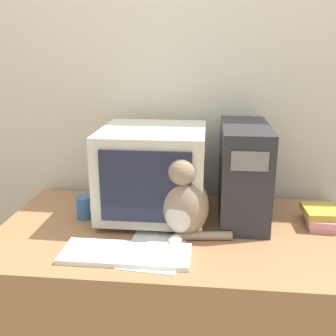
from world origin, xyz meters
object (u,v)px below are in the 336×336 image
(keyboard, at_px, (126,254))
(book_stack, at_px, (321,217))
(mug, at_px, (85,207))
(pen, at_px, (101,243))
(cat, at_px, (184,203))
(crt_monitor, at_px, (153,172))
(computer_tower, at_px, (243,172))

(keyboard, distance_m, book_stack, 0.84)
(keyboard, xyz_separation_m, mug, (-0.24, 0.31, 0.04))
(keyboard, bearing_deg, pen, 145.43)
(pen, bearing_deg, cat, 19.68)
(pen, bearing_deg, book_stack, 16.80)
(crt_monitor, relative_size, cat, 1.30)
(keyboard, xyz_separation_m, book_stack, (0.76, 0.34, 0.03))
(keyboard, bearing_deg, computer_tower, 42.40)
(crt_monitor, xyz_separation_m, mug, (-0.29, -0.06, -0.15))
(keyboard, distance_m, pen, 0.14)
(mug, bearing_deg, crt_monitor, 12.15)
(book_stack, relative_size, pen, 1.41)
(crt_monitor, distance_m, pen, 0.39)
(crt_monitor, height_order, keyboard, crt_monitor)
(computer_tower, xyz_separation_m, mug, (-0.68, -0.09, -0.16))
(crt_monitor, height_order, computer_tower, computer_tower)
(keyboard, height_order, pen, keyboard)
(crt_monitor, bearing_deg, mug, -167.85)
(keyboard, relative_size, book_stack, 2.30)
(crt_monitor, xyz_separation_m, pen, (-0.16, -0.30, -0.20))
(crt_monitor, distance_m, mug, 0.34)
(computer_tower, distance_m, book_stack, 0.37)
(keyboard, xyz_separation_m, pen, (-0.11, 0.08, -0.01))
(crt_monitor, xyz_separation_m, cat, (0.15, -0.19, -0.07))
(pen, distance_m, mug, 0.27)
(computer_tower, height_order, keyboard, computer_tower)
(cat, distance_m, book_stack, 0.60)
(computer_tower, height_order, cat, computer_tower)
(book_stack, height_order, pen, book_stack)
(cat, bearing_deg, computer_tower, 57.69)
(mug, bearing_deg, pen, -60.28)
(keyboard, bearing_deg, mug, 128.30)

